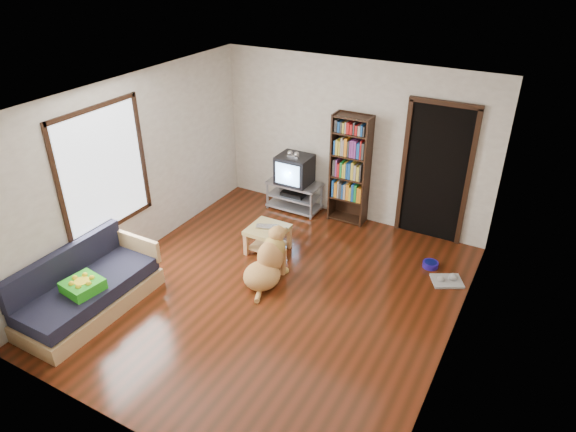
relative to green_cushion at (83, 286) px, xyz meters
The scene contains 18 objects.
ground 2.37m from the green_cushion, 40.93° to the left, with size 5.00×5.00×0.00m, color #521E0E.
ceiling 3.13m from the green_cushion, 40.93° to the left, with size 5.00×5.00×0.00m, color white.
wall_back 4.46m from the green_cushion, 66.46° to the left, with size 4.50×4.50×0.00m, color silver.
wall_front 2.17m from the green_cushion, 29.31° to the right, with size 4.50×4.50×0.00m, color silver.
wall_left 1.79m from the green_cushion, 108.24° to the left, with size 5.00×5.00×0.00m, color silver.
wall_right 4.35m from the green_cushion, 20.78° to the left, with size 5.00×5.00×0.00m, color silver.
green_cushion is the anchor object (origin of this frame).
laptop 2.62m from the green_cushion, 63.90° to the left, with size 0.32×0.21×0.03m, color silver.
dog_bowl 4.65m from the green_cushion, 42.77° to the left, with size 0.22×0.22×0.08m, color #23148D.
grey_rag 4.72m from the green_cushion, 38.04° to the left, with size 0.40×0.32×0.03m, color #A0A0A0.
window 1.51m from the green_cushion, 115.43° to the left, with size 0.03×1.46×1.70m.
doorway 5.10m from the green_cushion, 52.21° to the left, with size 1.03×0.05×2.19m.
tv_stand 3.87m from the green_cushion, 77.29° to the left, with size 0.90×0.45×0.50m.
crt_tv 3.89m from the green_cushion, 77.36° to the left, with size 0.55×0.52×0.58m.
bookshelf 4.29m from the green_cushion, 65.01° to the left, with size 0.60×0.30×1.80m.
sofa 0.29m from the green_cushion, 132.19° to the left, with size 0.80×1.80×0.80m.
coffee_table 2.65m from the green_cushion, 64.19° to the left, with size 0.55×0.55×0.40m.
dog 2.33m from the green_cushion, 48.72° to the left, with size 0.55×0.96×0.78m.
Camera 1 is at (2.81, -4.68, 4.19)m, focal length 32.00 mm.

